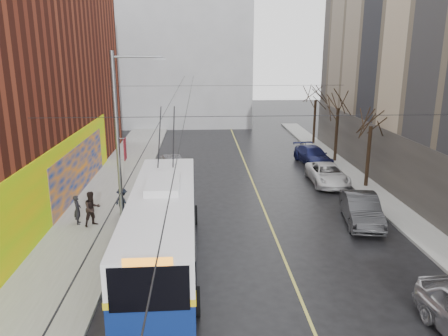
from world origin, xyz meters
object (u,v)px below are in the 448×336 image
object	(u,v)px
tree_far	(316,92)
parked_car_c	(327,174)
streetlight_pole	(120,137)
tree_mid	(339,99)
tree_near	(372,114)
parked_car_d	(313,156)
trolleybus	(163,226)
pedestrian_b	(92,209)
pedestrian_a	(77,210)
following_car	(173,167)
parked_car_b	(361,209)
pedestrian_c	(122,202)

from	to	relation	value
tree_far	parked_car_c	distance (m)	13.91
streetlight_pole	tree_mid	size ratio (longest dim) A/B	1.35
tree_near	parked_car_c	distance (m)	5.01
streetlight_pole	tree_far	world-z (taller)	streetlight_pole
streetlight_pole	parked_car_d	size ratio (longest dim) A/B	1.83
trolleybus	tree_near	bearing A→B (deg)	37.02
parked_car_d	pedestrian_b	distance (m)	19.41
pedestrian_a	trolleybus	bearing A→B (deg)	-141.98
following_car	streetlight_pole	bearing A→B (deg)	-111.99
trolleybus	tree_mid	bearing A→B (deg)	52.05
tree_near	tree_mid	bearing A→B (deg)	90.00
parked_car_d	tree_far	bearing A→B (deg)	66.91
tree_near	following_car	bearing A→B (deg)	166.71
parked_car_b	trolleybus	bearing A→B (deg)	-150.16
streetlight_pole	parked_car_b	world-z (taller)	streetlight_pole
tree_mid	parked_car_b	world-z (taller)	tree_mid
tree_mid	following_car	xyz separation A→B (m)	(-13.14, -3.90, -4.42)
tree_mid	pedestrian_b	distance (m)	21.70
parked_car_d	trolleybus	bearing A→B (deg)	-131.55
parked_car_b	following_car	distance (m)	14.02
following_car	pedestrian_c	world-z (taller)	pedestrian_c
trolleybus	pedestrian_a	size ratio (longest dim) A/B	8.21
following_car	pedestrian_b	bearing A→B (deg)	-121.40
tree_mid	following_car	world-z (taller)	tree_mid
parked_car_c	parked_car_d	xyz separation A→B (m)	(0.37, 5.43, 0.02)
parked_car_d	pedestrian_c	bearing A→B (deg)	-148.63
tree_near	following_car	world-z (taller)	tree_near
parked_car_b	pedestrian_b	bearing A→B (deg)	-171.08
trolleybus	streetlight_pole	bearing A→B (deg)	119.21
streetlight_pole	tree_far	size ratio (longest dim) A/B	1.37
parked_car_d	following_car	world-z (taller)	following_car
tree_far	parked_car_d	distance (m)	8.96
tree_mid	trolleybus	world-z (taller)	tree_mid
parked_car_d	streetlight_pole	bearing A→B (deg)	-144.71
following_car	parked_car_c	bearing A→B (deg)	-20.46
parked_car_c	pedestrian_b	size ratio (longest dim) A/B	2.67
tree_mid	parked_car_b	xyz separation A→B (m)	(-2.61, -13.15, -4.47)
tree_near	trolleybus	xyz separation A→B (m)	(-12.83, -9.99, -3.30)
tree_far	parked_car_b	world-z (taller)	tree_far
parked_car_d	tree_near	bearing A→B (deg)	-81.04
parked_car_c	pedestrian_b	world-z (taller)	pedestrian_b
parked_car_d	following_car	bearing A→B (deg)	-171.41
tree_far	tree_mid	bearing A→B (deg)	-90.00
trolleybus	parked_car_d	world-z (taller)	trolleybus
tree_near	pedestrian_b	xyz separation A→B (m)	(-16.81, -6.07, -3.90)
streetlight_pole	parked_car_c	xyz separation A→B (m)	(12.77, 7.04, -4.16)
streetlight_pole	tree_far	bearing A→B (deg)	52.88
tree_near	parked_car_d	xyz separation A→B (m)	(-2.00, 6.47, -4.26)
tree_near	pedestrian_c	size ratio (longest dim) A/B	4.06
parked_car_b	pedestrian_a	distance (m)	15.04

